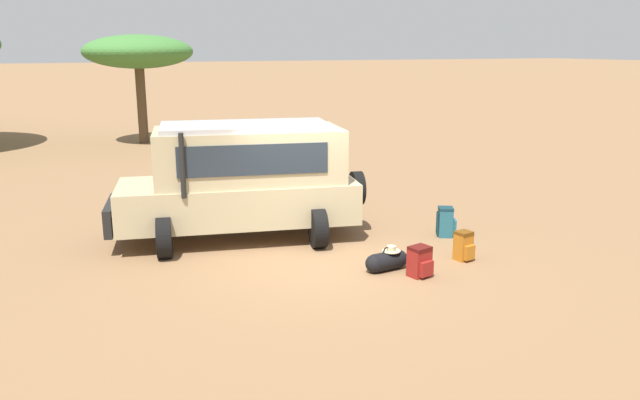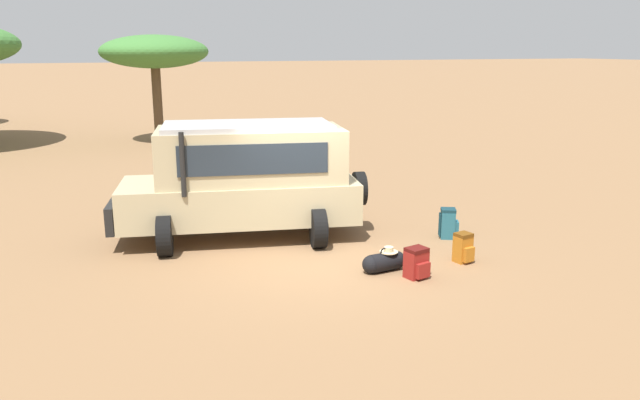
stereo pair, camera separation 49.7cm
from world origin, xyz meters
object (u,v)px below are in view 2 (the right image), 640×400
duffel_bag_low_black_case (384,262)px  acacia_tree_right_mid (154,53)px  safari_vehicle (245,178)px  backpack_beside_front_wheel (448,224)px  backpack_cluster_center (463,248)px  backpack_near_rear_wheel (417,263)px

duffel_bag_low_black_case → acacia_tree_right_mid: 18.09m
safari_vehicle → backpack_beside_front_wheel: bearing=-22.7°
backpack_cluster_center → backpack_near_rear_wheel: bearing=-162.3°
backpack_beside_front_wheel → duffel_bag_low_black_case: bearing=-149.4°
safari_vehicle → duffel_bag_low_black_case: bearing=-59.0°
duffel_bag_low_black_case → backpack_beside_front_wheel: bearing=30.6°
backpack_cluster_center → duffel_bag_low_black_case: size_ratio=0.65×
backpack_near_rear_wheel → duffel_bag_low_black_case: size_ratio=0.63×
safari_vehicle → backpack_beside_front_wheel: (3.99, -1.67, -0.98)m
safari_vehicle → backpack_near_rear_wheel: 4.22m
backpack_beside_front_wheel → duffel_bag_low_black_case: 2.56m
safari_vehicle → backpack_near_rear_wheel: size_ratio=9.99×
backpack_cluster_center → duffel_bag_low_black_case: 1.63m
backpack_cluster_center → duffel_bag_low_black_case: bearing=175.9°
backpack_cluster_center → backpack_beside_front_wheel: bearing=67.5°
backpack_cluster_center → acacia_tree_right_mid: acacia_tree_right_mid is taller
backpack_near_rear_wheel → acacia_tree_right_mid: 18.61m
duffel_bag_low_black_case → safari_vehicle: bearing=121.0°
safari_vehicle → backpack_near_rear_wheel: safari_vehicle is taller
duffel_bag_low_black_case → acacia_tree_right_mid: size_ratio=0.20×
duffel_bag_low_black_case → acacia_tree_right_mid: bearing=95.3°
backpack_beside_front_wheel → duffel_bag_low_black_case: (-2.21, -1.30, -0.14)m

